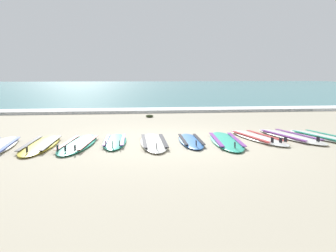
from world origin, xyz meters
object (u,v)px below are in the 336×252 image
at_px(surfboard_1, 41,145).
at_px(surfboard_7, 258,137).
at_px(surfboard_8, 290,136).
at_px(surfboard_3, 115,141).
at_px(surfboard_6, 226,141).
at_px(surfboard_5, 191,141).
at_px(surfboard_9, 322,137).
at_px(surfboard_2, 78,144).
at_px(surfboard_4, 154,142).

xyz_separation_m(surfboard_1, surfboard_7, (4.71, 0.29, 0.00)).
bearing_deg(surfboard_8, surfboard_3, -177.67).
height_order(surfboard_6, surfboard_7, same).
relative_size(surfboard_3, surfboard_5, 1.01).
xyz_separation_m(surfboard_1, surfboard_8, (5.51, 0.37, -0.00)).
relative_size(surfboard_1, surfboard_9, 1.04).
relative_size(surfboard_1, surfboard_2, 0.99).
distance_m(surfboard_5, surfboard_8, 2.41).
height_order(surfboard_1, surfboard_9, same).
bearing_deg(surfboard_1, surfboard_4, -0.14).
height_order(surfboard_1, surfboard_2, same).
bearing_deg(surfboard_4, surfboard_2, 179.80).
xyz_separation_m(surfboard_5, surfboard_6, (0.76, -0.10, -0.00)).
distance_m(surfboard_1, surfboard_9, 6.22).
xyz_separation_m(surfboard_4, surfboard_6, (1.56, -0.03, -0.00)).
distance_m(surfboard_1, surfboard_5, 3.12).
height_order(surfboard_4, surfboard_5, same).
bearing_deg(surfboard_1, surfboard_7, 3.56).
bearing_deg(surfboard_4, surfboard_8, 6.67).
xyz_separation_m(surfboard_3, surfboard_8, (4.02, 0.16, -0.00)).
bearing_deg(surfboard_8, surfboard_2, -175.58).
distance_m(surfboard_1, surfboard_7, 4.71).
bearing_deg(surfboard_9, surfboard_7, 176.82).
distance_m(surfboard_4, surfboard_8, 3.22).
bearing_deg(surfboard_7, surfboard_8, 5.32).
bearing_deg(surfboard_6, surfboard_3, 174.35).
height_order(surfboard_1, surfboard_4, same).
distance_m(surfboard_2, surfboard_5, 2.37).
xyz_separation_m(surfboard_7, surfboard_9, (1.51, -0.08, -0.00)).
xyz_separation_m(surfboard_1, surfboard_5, (3.12, 0.06, 0.00)).
bearing_deg(surfboard_3, surfboard_7, 1.58).
relative_size(surfboard_2, surfboard_9, 1.05).
distance_m(surfboard_4, surfboard_6, 1.56).
distance_m(surfboard_3, surfboard_6, 2.40).
relative_size(surfboard_4, surfboard_6, 0.92).
height_order(surfboard_1, surfboard_6, same).
distance_m(surfboard_2, surfboard_3, 0.77).
bearing_deg(surfboard_4, surfboard_1, 179.86).
height_order(surfboard_1, surfboard_7, same).
xyz_separation_m(surfboard_7, surfboard_8, (0.81, 0.08, -0.00)).
relative_size(surfboard_3, surfboard_9, 0.85).
xyz_separation_m(surfboard_5, surfboard_7, (1.58, 0.23, 0.00)).
bearing_deg(surfboard_9, surfboard_2, -177.81).
height_order(surfboard_3, surfboard_5, same).
relative_size(surfboard_1, surfboard_3, 1.22).
xyz_separation_m(surfboard_2, surfboard_8, (4.76, 0.37, -0.00)).
bearing_deg(surfboard_6, surfboard_7, 21.36).
height_order(surfboard_1, surfboard_5, same).
distance_m(surfboard_3, surfboard_4, 0.85).
bearing_deg(surfboard_7, surfboard_6, -158.64).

